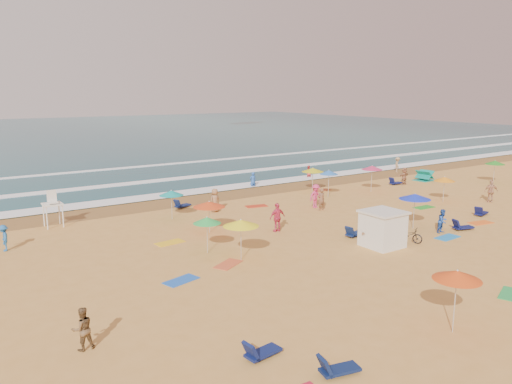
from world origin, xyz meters
TOP-DOWN VIEW (x-y plane):
  - ground at (0.00, 0.00)m, footprint 220.00×220.00m
  - ocean at (0.00, 84.00)m, footprint 220.00×140.00m
  - wet_sand at (0.00, 12.50)m, footprint 220.00×220.00m
  - surf_foam at (0.00, 21.32)m, footprint 200.00×18.70m
  - cabana at (1.80, -5.20)m, footprint 2.00×2.00m
  - cabana_roof at (1.80, -5.20)m, footprint 2.20×2.20m
  - bicycle at (3.70, -5.50)m, footprint 1.27×1.83m
  - lifeguard_stand at (-13.08, 9.99)m, footprint 1.20×1.20m
  - beach_umbrellas at (-0.96, 0.01)m, footprint 52.60×25.33m
  - loungers at (5.14, -2.76)m, footprint 35.33×24.83m
  - towels at (0.56, -2.62)m, footprint 25.34×24.24m
  - popup_tents at (23.24, 1.44)m, footprint 4.22×13.93m
  - beachgoers at (2.59, 3.89)m, footprint 45.97×23.47m

SIDE VIEW (x-z plane):
  - ground at x=0.00m, z-range 0.00..0.00m
  - ocean at x=0.00m, z-range -0.09..0.09m
  - wet_sand at x=0.00m, z-range 0.01..0.01m
  - towels at x=0.56m, z-range 0.00..0.03m
  - surf_foam at x=0.00m, z-range 0.08..0.12m
  - loungers at x=5.14m, z-range 0.00..0.34m
  - bicycle at x=3.70m, z-range 0.00..0.91m
  - popup_tents at x=23.24m, z-range 0.00..1.20m
  - beachgoers at x=2.59m, z-range -0.25..1.88m
  - cabana at x=1.80m, z-range 0.00..2.00m
  - lifeguard_stand at x=-13.08m, z-range 0.00..2.10m
  - beach_umbrellas at x=-0.96m, z-range 1.68..2.44m
  - cabana_roof at x=1.80m, z-range 2.00..2.12m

